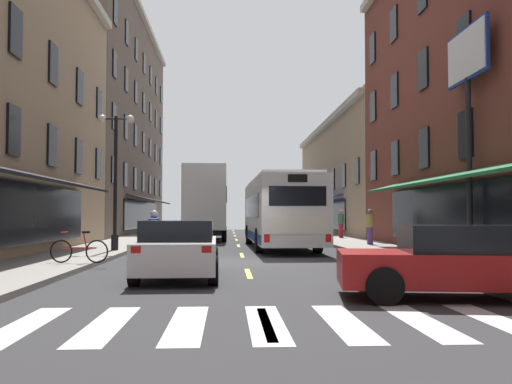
% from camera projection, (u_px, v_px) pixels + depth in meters
% --- Properties ---
extents(ground_plane, '(34.80, 80.00, 0.10)m').
position_uv_depth(ground_plane, '(244.00, 264.00, 17.59)').
color(ground_plane, '#333335').
extents(lane_centre_dashes, '(0.14, 73.90, 0.01)m').
position_uv_depth(lane_centre_dashes, '(245.00, 263.00, 17.35)').
color(lane_centre_dashes, '#DBCC4C').
rests_on(lane_centre_dashes, ground).
extents(crosswalk_near, '(7.10, 2.80, 0.01)m').
position_uv_depth(crosswalk_near, '(266.00, 323.00, 7.62)').
color(crosswalk_near, silver).
rests_on(crosswalk_near, ground).
extents(sidewalk_left, '(3.00, 80.00, 0.14)m').
position_uv_depth(sidewalk_left, '(58.00, 261.00, 17.29)').
color(sidewalk_left, gray).
rests_on(sidewalk_left, ground).
extents(sidewalk_right, '(3.00, 80.00, 0.14)m').
position_uv_depth(sidewalk_right, '(424.00, 259.00, 17.90)').
color(sidewalk_right, gray).
rests_on(sidewalk_right, ground).
extents(billboard_sign, '(0.40, 2.80, 7.33)m').
position_uv_depth(billboard_sign, '(468.00, 82.00, 17.30)').
color(billboard_sign, black).
rests_on(billboard_sign, sidewalk_right).
extents(transit_bus, '(2.81, 11.38, 3.18)m').
position_uv_depth(transit_bus, '(279.00, 212.00, 24.99)').
color(transit_bus, silver).
rests_on(transit_bus, ground).
extents(box_truck, '(2.56, 7.75, 4.29)m').
position_uv_depth(box_truck, '(206.00, 204.00, 32.63)').
color(box_truck, black).
rests_on(box_truck, ground).
extents(sedan_near, '(4.58, 2.40, 1.33)m').
position_uv_depth(sedan_near, '(464.00, 261.00, 9.84)').
color(sedan_near, maroon).
rests_on(sedan_near, ground).
extents(sedan_mid, '(2.09, 4.35, 1.42)m').
position_uv_depth(sedan_mid, '(209.00, 225.00, 42.49)').
color(sedan_mid, '#515154').
rests_on(sedan_mid, ground).
extents(sedan_far, '(1.97, 4.60, 1.38)m').
position_uv_depth(sedan_far, '(179.00, 248.00, 13.23)').
color(sedan_far, silver).
rests_on(sedan_far, ground).
extents(motorcycle_rider, '(0.63, 2.07, 1.66)m').
position_uv_depth(motorcycle_rider, '(154.00, 241.00, 17.11)').
color(motorcycle_rider, black).
rests_on(motorcycle_rider, ground).
extents(bicycle_near, '(1.71, 0.48, 0.91)m').
position_uv_depth(bicycle_near, '(79.00, 250.00, 15.64)').
color(bicycle_near, black).
rests_on(bicycle_near, sidewalk_left).
extents(pedestrian_mid, '(0.36, 0.36, 1.69)m').
position_uv_depth(pedestrian_mid, '(341.00, 223.00, 33.43)').
color(pedestrian_mid, maroon).
rests_on(pedestrian_mid, sidewalk_right).
extents(pedestrian_far, '(0.36, 0.36, 1.66)m').
position_uv_depth(pedestrian_far, '(370.00, 226.00, 25.70)').
color(pedestrian_far, '#66387F').
rests_on(pedestrian_far, sidewalk_right).
extents(street_lamp_twin, '(1.42, 0.32, 5.35)m').
position_uv_depth(street_lamp_twin, '(115.00, 175.00, 21.56)').
color(street_lamp_twin, black).
rests_on(street_lamp_twin, sidewalk_left).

